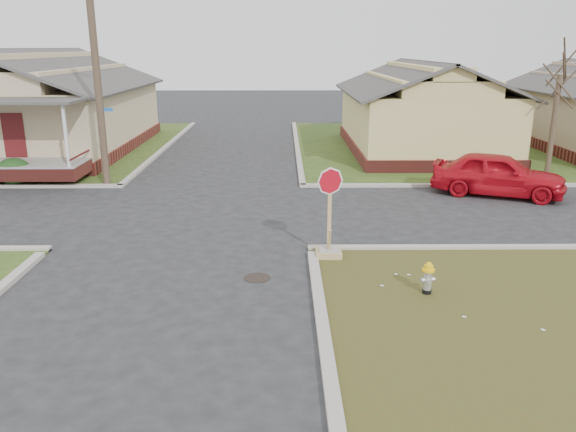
{
  "coord_description": "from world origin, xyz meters",
  "views": [
    {
      "loc": [
        2.84,
        -12.95,
        5.32
      ],
      "look_at": [
        2.95,
        1.0,
        1.1
      ],
      "focal_mm": 35.0,
      "sensor_mm": 36.0,
      "label": 1
    }
  ],
  "objects_px": {
    "stop_sign": "(329,237)",
    "utility_pole": "(96,65)",
    "fire_hydrant": "(428,276)",
    "red_sedan": "(498,174)"
  },
  "relations": [
    {
      "from": "stop_sign",
      "to": "utility_pole",
      "type": "bearing_deg",
      "value": 135.46
    },
    {
      "from": "fire_hydrant",
      "to": "stop_sign",
      "type": "height_order",
      "value": "stop_sign"
    },
    {
      "from": "utility_pole",
      "to": "stop_sign",
      "type": "bearing_deg",
      "value": -44.38
    },
    {
      "from": "stop_sign",
      "to": "red_sedan",
      "type": "height_order",
      "value": "stop_sign"
    },
    {
      "from": "red_sedan",
      "to": "stop_sign",
      "type": "bearing_deg",
      "value": 156.01
    },
    {
      "from": "utility_pole",
      "to": "fire_hydrant",
      "type": "distance_m",
      "value": 15.18
    },
    {
      "from": "fire_hydrant",
      "to": "utility_pole",
      "type": "bearing_deg",
      "value": 124.33
    },
    {
      "from": "utility_pole",
      "to": "fire_hydrant",
      "type": "height_order",
      "value": "utility_pole"
    },
    {
      "from": "utility_pole",
      "to": "stop_sign",
      "type": "distance_m",
      "value": 12.21
    },
    {
      "from": "stop_sign",
      "to": "red_sedan",
      "type": "relative_size",
      "value": 0.5
    }
  ]
}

